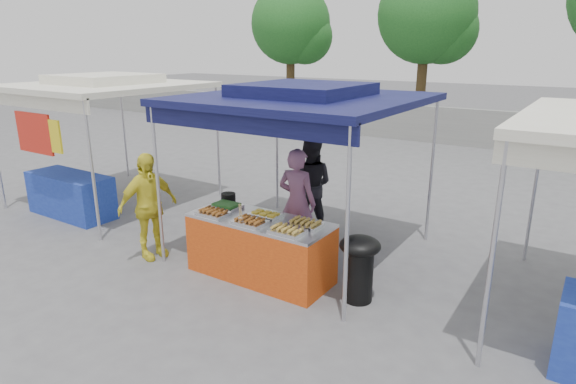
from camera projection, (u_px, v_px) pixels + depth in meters
The scene contains 22 objects.
ground_plane at pixel (265, 273), 6.80m from camera, with size 80.00×80.00×0.00m, color #5C5C5E.
back_wall at pixel (466, 127), 15.43m from camera, with size 40.00×0.25×1.20m, color gray.
main_canopy at pixel (302, 98), 6.89m from camera, with size 3.20×3.20×2.57m.
neighbor_stall_left at pixel (90, 127), 9.16m from camera, with size 3.20×3.20×2.57m.
tree_0 at pixel (294, 27), 19.99m from camera, with size 3.38×3.29×5.65m.
tree_1 at pixel (431, 19), 16.97m from camera, with size 3.50×3.43×5.90m.
vendor_table at pixel (260, 248), 6.60m from camera, with size 2.00×0.80×0.85m.
food_tray_fl at pixel (213, 213), 6.60m from camera, with size 0.42×0.30×0.07m.
food_tray_fm at pixel (250, 222), 6.26m from camera, with size 0.42×0.30×0.07m.
food_tray_fr at pixel (287, 231), 5.96m from camera, with size 0.42×0.30×0.07m.
food_tray_bl at pixel (226, 206), 6.89m from camera, with size 0.42×0.30×0.07m.
food_tray_bm at pixel (266, 214), 6.54m from camera, with size 0.42×0.30×0.07m.
food_tray_br at pixel (305, 224), 6.19m from camera, with size 0.42×0.30×0.07m.
cooking_pot at pixel (228, 197), 7.18m from camera, with size 0.22×0.22×0.13m, color black.
skewer_cup at pixel (241, 221), 6.26m from camera, with size 0.07×0.07×0.09m, color silver.
wok_burner at pixel (359, 263), 5.94m from camera, with size 0.51×0.51×0.86m.
crate_left at pixel (268, 243), 7.51m from camera, with size 0.45×0.32×0.27m, color #1429A6.
crate_right at pixel (312, 256), 7.02m from camera, with size 0.45×0.31×0.27m, color #1429A6.
crate_stacked at pixel (312, 240), 6.95m from camera, with size 0.43×0.30×0.26m, color #1429A6.
vendor_woman at pixel (297, 203), 7.21m from camera, with size 0.61×0.40×1.66m, color #8C597C.
helper_man at pixel (310, 185), 8.15m from camera, with size 0.80×0.62×1.65m, color black.
customer_person at pixel (148, 206), 7.12m from camera, with size 0.94×0.39×1.61m, color yellow.
Camera 1 is at (3.67, -4.99, 3.06)m, focal length 30.00 mm.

